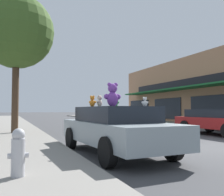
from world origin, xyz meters
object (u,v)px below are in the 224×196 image
(fire_hydrant, at_px, (18,152))
(teddy_bear_white, at_px, (145,102))
(plush_art_car, at_px, (115,128))
(street_tree, at_px, (16,32))
(teddy_bear_red, at_px, (113,103))
(teddy_bear_orange, at_px, (92,101))
(teddy_bear_giant, at_px, (113,95))
(teddy_bear_green, at_px, (115,102))
(teddy_bear_cream, at_px, (99,101))
(parked_car_far_center, at_px, (217,120))

(fire_hydrant, bearing_deg, teddy_bear_white, 25.51)
(plush_art_car, distance_m, street_tree, 8.14)
(teddy_bear_red, relative_size, teddy_bear_orange, 0.80)
(teddy_bear_giant, height_order, fire_hydrant, teddy_bear_giant)
(teddy_bear_orange, bearing_deg, teddy_bear_white, -176.89)
(teddy_bear_red, distance_m, teddy_bear_green, 0.63)
(teddy_bear_cream, height_order, street_tree, street_tree)
(teddy_bear_red, bearing_deg, teddy_bear_white, 136.06)
(teddy_bear_white, xyz_separation_m, teddy_bear_green, (-0.20, 1.64, 0.06))
(plush_art_car, distance_m, teddy_bear_red, 0.89)
(fire_hydrant, bearing_deg, plush_art_car, 39.33)
(plush_art_car, bearing_deg, teddy_bear_orange, 126.72)
(plush_art_car, relative_size, teddy_bear_green, 12.60)
(plush_art_car, height_order, teddy_bear_green, teddy_bear_green)
(teddy_bear_white, distance_m, teddy_bear_red, 1.20)
(teddy_bear_red, relative_size, teddy_bear_green, 0.73)
(fire_hydrant, bearing_deg, teddy_bear_orange, 52.03)
(plush_art_car, xyz_separation_m, teddy_bear_green, (0.44, 1.03, 0.79))
(teddy_bear_giant, xyz_separation_m, teddy_bear_green, (0.49, 0.95, -0.16))
(street_tree, bearing_deg, teddy_bear_red, -65.36)
(parked_car_far_center, bearing_deg, teddy_bear_red, -159.32)
(teddy_bear_green, bearing_deg, teddy_bear_orange, 42.30)
(teddy_bear_green, height_order, fire_hydrant, teddy_bear_green)
(teddy_bear_white, relative_size, parked_car_far_center, 0.06)
(teddy_bear_giant, height_order, street_tree, street_tree)
(teddy_bear_giant, bearing_deg, teddy_bear_red, -108.57)
(plush_art_car, xyz_separation_m, parked_car_far_center, (6.92, 3.04, -0.00))
(teddy_bear_giant, height_order, teddy_bear_red, teddy_bear_giant)
(teddy_bear_white, bearing_deg, fire_hydrant, 66.70)
(parked_car_far_center, distance_m, fire_hydrant, 10.92)
(teddy_bear_red, bearing_deg, fire_hydrant, 64.70)
(teddy_bear_giant, relative_size, teddy_bear_white, 2.64)
(plush_art_car, xyz_separation_m, teddy_bear_giant, (-0.04, 0.08, 0.95))
(plush_art_car, height_order, teddy_bear_orange, teddy_bear_orange)
(parked_car_far_center, bearing_deg, teddy_bear_orange, -161.79)
(plush_art_car, xyz_separation_m, teddy_bear_orange, (-0.49, 0.60, 0.78))
(fire_hydrant, bearing_deg, teddy_bear_red, 43.57)
(parked_car_far_center, bearing_deg, teddy_bear_giant, -156.96)
(teddy_bear_red, bearing_deg, teddy_bear_orange, 9.94)
(teddy_bear_white, relative_size, teddy_bear_orange, 0.77)
(plush_art_car, bearing_deg, teddy_bear_white, -46.05)
(teddy_bear_orange, xyz_separation_m, teddy_bear_green, (0.94, 0.43, 0.02))
(teddy_bear_white, height_order, parked_car_far_center, teddy_bear_white)
(teddy_bear_cream, xyz_separation_m, fire_hydrant, (-2.36, -2.64, -0.96))
(street_tree, xyz_separation_m, fire_hydrant, (-0.10, -8.56, -4.55))
(teddy_bear_white, xyz_separation_m, teddy_bear_cream, (-0.95, 1.06, 0.04))
(plush_art_car, relative_size, parked_car_far_center, 1.04)
(plush_art_car, xyz_separation_m, teddy_bear_cream, (-0.31, 0.46, 0.78))
(plush_art_car, bearing_deg, teddy_bear_cream, 121.91)
(teddy_bear_green, xyz_separation_m, parked_car_far_center, (6.47, 2.01, -0.80))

